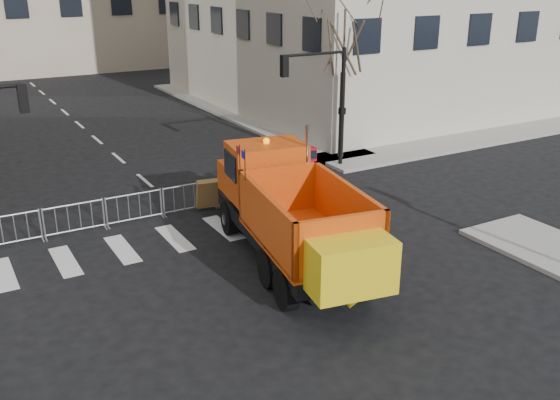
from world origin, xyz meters
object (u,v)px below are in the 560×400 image
plow_truck (291,211)px  cop_b (264,178)px  cop_a (276,176)px  newspaper_box (310,160)px  cop_c (273,182)px

plow_truck → cop_b: plow_truck is taller
cop_a → newspaper_box: (2.94, 2.14, -0.33)m
cop_a → cop_b: size_ratio=1.02×
cop_b → cop_c: 0.38m
plow_truck → cop_c: bearing=-13.7°
plow_truck → newspaper_box: 9.09m
cop_b → plow_truck: bearing=67.7°
newspaper_box → cop_b: bearing=-140.7°
cop_c → newspaper_box: size_ratio=1.61×
cop_a → cop_b: (-0.54, 0.00, -0.02)m
cop_b → newspaper_box: 4.10m
cop_a → newspaper_box: 3.65m
cop_a → cop_c: 0.41m
cop_c → newspaper_box: bearing=179.5°
cop_c → cop_b: bearing=-82.5°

